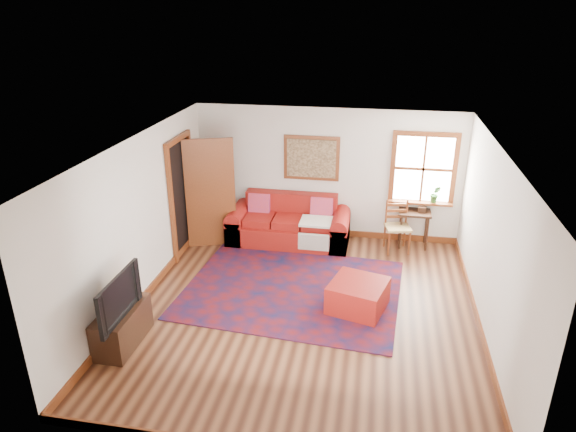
% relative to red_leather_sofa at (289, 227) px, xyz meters
% --- Properties ---
extents(ground, '(5.50, 5.50, 0.00)m').
position_rel_red_leather_sofa_xyz_m(ground, '(0.65, -2.31, -0.29)').
color(ground, '#3C1C10').
rests_on(ground, ground).
extents(room_envelope, '(5.04, 5.54, 2.52)m').
position_rel_red_leather_sofa_xyz_m(room_envelope, '(0.65, -2.29, 1.36)').
color(room_envelope, silver).
rests_on(room_envelope, ground).
extents(window, '(1.18, 0.20, 1.38)m').
position_rel_red_leather_sofa_xyz_m(window, '(2.43, 0.40, 1.02)').
color(window, white).
rests_on(window, ground).
extents(doorway, '(0.89, 1.08, 2.14)m').
position_rel_red_leather_sofa_xyz_m(doorway, '(-1.56, -0.53, 0.77)').
color(doorway, black).
rests_on(doorway, ground).
extents(framed_artwork, '(1.05, 0.07, 0.85)m').
position_rel_red_leather_sofa_xyz_m(framed_artwork, '(0.35, 0.41, 1.26)').
color(framed_artwork, brown).
rests_on(framed_artwork, ground).
extents(persian_rug, '(3.53, 2.92, 0.02)m').
position_rel_red_leather_sofa_xyz_m(persian_rug, '(0.37, -1.77, -0.28)').
color(persian_rug, '#5C0D0F').
rests_on(persian_rug, ground).
extents(red_leather_sofa, '(2.27, 0.94, 0.89)m').
position_rel_red_leather_sofa_xyz_m(red_leather_sofa, '(0.00, 0.00, 0.00)').
color(red_leather_sofa, maroon).
rests_on(red_leather_sofa, ground).
extents(red_ottoman, '(0.96, 0.96, 0.44)m').
position_rel_red_leather_sofa_xyz_m(red_ottoman, '(1.42, -2.16, -0.07)').
color(red_ottoman, maroon).
rests_on(red_ottoman, ground).
extents(side_table, '(0.57, 0.43, 0.69)m').
position_rel_red_leather_sofa_xyz_m(side_table, '(2.32, 0.22, 0.27)').
color(side_table, '#321B10').
rests_on(side_table, ground).
extents(ladder_back_chair, '(0.52, 0.50, 0.93)m').
position_rel_red_leather_sofa_xyz_m(ladder_back_chair, '(2.00, -0.00, 0.21)').
color(ladder_back_chair, tan).
rests_on(ladder_back_chair, ground).
extents(media_cabinet, '(0.43, 0.95, 0.52)m').
position_rel_red_leather_sofa_xyz_m(media_cabinet, '(-1.62, -3.56, -0.03)').
color(media_cabinet, '#321B10').
rests_on(media_cabinet, ground).
extents(television, '(0.14, 1.03, 0.59)m').
position_rel_red_leather_sofa_xyz_m(television, '(-1.60, -3.72, 0.52)').
color(television, black).
rests_on(television, media_cabinet).
extents(candle_hurricane, '(0.12, 0.12, 0.18)m').
position_rel_red_leather_sofa_xyz_m(candle_hurricane, '(-1.57, -3.18, 0.31)').
color(candle_hurricane, silver).
rests_on(candle_hurricane, media_cabinet).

